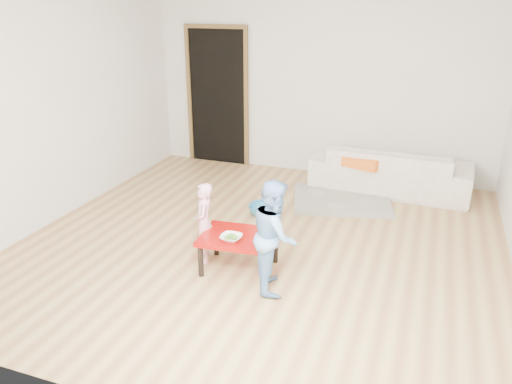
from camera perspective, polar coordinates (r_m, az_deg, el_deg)
The scene contains 13 objects.
floor at distance 5.44m, azimuth 0.72°, elevation -5.68°, with size 5.00×5.00×0.01m, color #A17045.
back_wall at distance 7.35m, azimuth 7.37°, elevation 11.98°, with size 5.00×0.02×2.60m, color silver.
left_wall at distance 6.25m, azimuth -21.69°, elevation 9.05°, with size 0.02×5.00×2.60m, color silver.
doorway at distance 7.88m, azimuth -4.36°, elevation 10.68°, with size 1.02×0.08×2.11m, color brown, non-canonical shape.
sofa at distance 6.99m, azimuth 15.09°, elevation 2.51°, with size 2.08×0.81×0.61m, color white.
cushion at distance 6.76m, azimuth 12.25°, elevation 3.58°, with size 0.50×0.45×0.13m, color orange.
red_table at distance 4.84m, azimuth -1.95°, elevation -6.90°, with size 0.72×0.54×0.36m, color #8F0B07, non-canonical shape.
bowl at distance 4.66m, azimuth -2.85°, elevation -5.25°, with size 0.20×0.20×0.05m, color white.
broccoli at distance 4.66m, azimuth -2.85°, elevation -5.21°, with size 0.12×0.12×0.06m, color #2D5919, non-canonical shape.
child_pink at distance 4.93m, azimuth -5.98°, elevation -3.51°, with size 0.30×0.19×0.81m, color pink.
child_blue at distance 4.41m, azimuth 2.18°, elevation -4.97°, with size 0.50×0.39×1.03m, color #6694EC.
basin at distance 6.05m, azimuth 1.08°, elevation -2.09°, with size 0.41×0.41×0.13m, color teal.
blanket at distance 6.55m, azimuth 9.73°, elevation -0.87°, with size 1.21×1.01×0.06m, color #A09E8D, non-canonical shape.
Camera 1 is at (1.59, -4.58, 2.46)m, focal length 35.00 mm.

